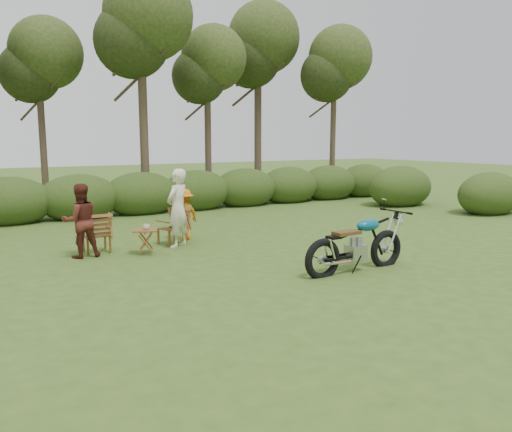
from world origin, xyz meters
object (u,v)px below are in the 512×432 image
cup (146,227)px  lawn_chair_left (97,252)px  motorcycle (355,271)px  side_table (146,242)px  child (185,240)px  lawn_chair_right (172,244)px  adult_b (83,257)px  adult_a (179,247)px

cup → lawn_chair_left: bearing=140.1°
lawn_chair_left → motorcycle: bearing=131.8°
side_table → child: 1.67m
lawn_chair_right → child: 0.50m
adult_b → motorcycle: bearing=137.4°
side_table → lawn_chair_left: bearing=138.4°
lawn_chair_left → cup: 1.31m
motorcycle → adult_a: bearing=118.8°
child → lawn_chair_left: bearing=-14.0°
lawn_chair_right → adult_b: size_ratio=0.58×
motorcycle → side_table: 4.49m
cup → lawn_chair_right: bearing=39.7°
adult_a → side_table: bearing=-14.5°
lawn_chair_right → adult_b: 2.16m
motorcycle → cup: bearing=130.2°
child → motorcycle: bearing=90.8°
adult_a → lawn_chair_right: bearing=-124.9°
lawn_chair_right → cup: bearing=22.0°
lawn_chair_right → side_table: bearing=21.6°
cup → side_table: bearing=-153.5°
lawn_chair_left → adult_b: size_ratio=0.57×
lawn_chair_right → lawn_chair_left: bearing=-18.9°
lawn_chair_right → cup: 1.26m
adult_b → child: bearing=-168.1°
lawn_chair_left → adult_b: (-0.39, -0.35, 0.00)m
side_table → cup: size_ratio=3.94×
lawn_chair_left → cup: cup is taller
side_table → child: size_ratio=0.43×
cup → adult_a: bearing=19.3°
motorcycle → cup: size_ratio=16.24×
lawn_chair_left → adult_a: size_ratio=0.49×
lawn_chair_right → motorcycle: bearing=99.1°
lawn_chair_left → child: child is taller
cup → child: 1.72m
adult_a → motorcycle: bearing=85.2°
adult_a → adult_b: adult_a is taller
side_table → adult_b: size_ratio=0.35×
adult_a → adult_b: bearing=-36.9°
lawn_chair_left → cup: (0.89, -0.75, 0.60)m
motorcycle → lawn_chair_right: 4.59m
adult_a → child: (0.44, 0.67, 0.00)m
motorcycle → lawn_chair_left: 5.63m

